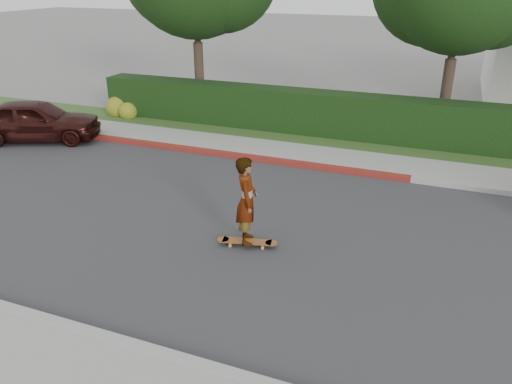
% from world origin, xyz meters
% --- Properties ---
extents(ground, '(120.00, 120.00, 0.00)m').
position_xyz_m(ground, '(0.00, 0.00, 0.00)').
color(ground, slate).
rests_on(ground, ground).
extents(road, '(60.00, 8.00, 0.01)m').
position_xyz_m(road, '(0.00, 0.00, 0.01)').
color(road, '#2D2D30').
rests_on(road, ground).
extents(curb_far, '(60.00, 0.20, 0.15)m').
position_xyz_m(curb_far, '(0.00, 4.10, 0.07)').
color(curb_far, '#9E9E99').
rests_on(curb_far, ground).
extents(curb_red_section, '(12.00, 0.21, 0.15)m').
position_xyz_m(curb_red_section, '(-5.00, 4.10, 0.08)').
color(curb_red_section, maroon).
rests_on(curb_red_section, ground).
extents(sidewalk_far, '(60.00, 1.60, 0.12)m').
position_xyz_m(sidewalk_far, '(0.00, 5.00, 0.06)').
color(sidewalk_far, gray).
rests_on(sidewalk_far, ground).
extents(planting_strip, '(60.00, 1.60, 0.10)m').
position_xyz_m(planting_strip, '(0.00, 6.60, 0.05)').
color(planting_strip, '#2D4C1E').
rests_on(planting_strip, ground).
extents(hedge, '(15.00, 1.00, 1.50)m').
position_xyz_m(hedge, '(-3.00, 7.20, 0.75)').
color(hedge, black).
rests_on(hedge, ground).
extents(flowering_shrub, '(1.40, 1.00, 0.90)m').
position_xyz_m(flowering_shrub, '(-10.01, 6.74, 0.33)').
color(flowering_shrub, '#2D4C19').
rests_on(flowering_shrub, ground).
extents(skateboard, '(1.26, 0.52, 0.11)m').
position_xyz_m(skateboard, '(-1.76, -0.65, 0.11)').
color(skateboard, gold).
rests_on(skateboard, ground).
extents(skateboarder, '(0.64, 0.77, 1.79)m').
position_xyz_m(skateboarder, '(-1.76, -0.65, 1.02)').
color(skateboarder, white).
rests_on(skateboarder, skateboard).
extents(car_maroon, '(4.32, 3.07, 1.37)m').
position_xyz_m(car_maroon, '(-10.83, 3.31, 0.68)').
color(car_maroon, black).
rests_on(car_maroon, ground).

